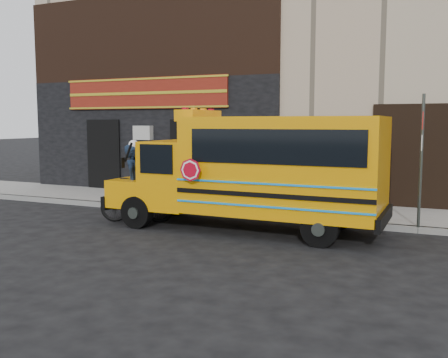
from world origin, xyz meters
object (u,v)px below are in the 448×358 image
Objects in this scene: school_bus at (258,169)px; bicycle at (136,200)px; sign_pole at (421,158)px; cyclist at (134,185)px.

bicycle is (-3.26, -0.29, -0.92)m from school_bus.
cyclist is at bearing -167.14° from sign_pole.
school_bus is 3.54× the size of bicycle.
sign_pole reaches higher than school_bus.
sign_pole is at bearing -96.01° from bicycle.
bicycle is (-6.86, -1.52, -1.21)m from sign_pole.
sign_pole is at bearing 18.79° from school_bus.
bicycle is at bearing -174.88° from school_bus.
school_bus is at bearing -102.41° from cyclist.
school_bus is 2.12× the size of sign_pole.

